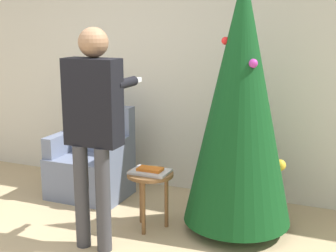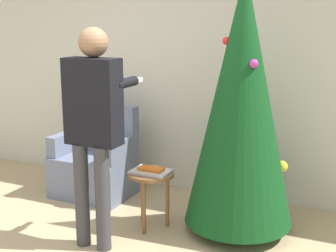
# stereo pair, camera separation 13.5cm
# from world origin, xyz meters

# --- Properties ---
(wall_back) EXTENTS (8.00, 0.06, 2.70)m
(wall_back) POSITION_xyz_m (0.00, 2.23, 1.35)
(wall_back) COLOR beige
(wall_back) RESTS_ON ground_plane
(christmas_tree) EXTENTS (0.94, 0.94, 2.26)m
(christmas_tree) POSITION_xyz_m (0.98, 1.39, 1.18)
(christmas_tree) COLOR brown
(christmas_tree) RESTS_ON ground_plane
(armchair) EXTENTS (0.79, 0.60, 0.95)m
(armchair) POSITION_xyz_m (-0.66, 1.63, 0.34)
(armchair) COLOR slate
(armchair) RESTS_ON ground_plane
(person_standing) EXTENTS (0.46, 0.57, 1.79)m
(person_standing) POSITION_xyz_m (-0.01, 0.66, 1.09)
(person_standing) COLOR #38383D
(person_standing) RESTS_ON ground_plane
(side_stool) EXTENTS (0.41, 0.41, 0.52)m
(side_stool) POSITION_xyz_m (0.26, 1.13, 0.44)
(side_stool) COLOR brown
(side_stool) RESTS_ON ground_plane
(laptop) EXTENTS (0.34, 0.25, 0.02)m
(laptop) POSITION_xyz_m (0.26, 1.13, 0.53)
(laptop) COLOR silver
(laptop) RESTS_ON side_stool
(book) EXTENTS (0.22, 0.12, 0.02)m
(book) POSITION_xyz_m (0.26, 1.13, 0.55)
(book) COLOR orange
(book) RESTS_ON laptop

